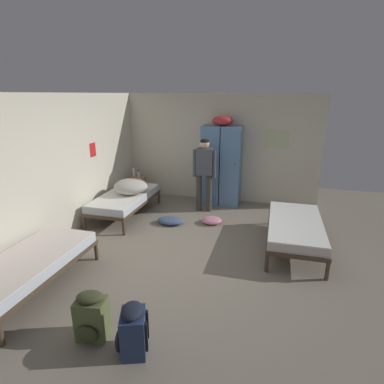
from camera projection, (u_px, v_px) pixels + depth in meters
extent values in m
plane|color=gray|center=(188.00, 250.00, 5.28)|extent=(8.89, 8.89, 0.00)
cube|color=beige|center=(219.00, 148.00, 7.47)|extent=(4.70, 0.06, 2.56)
cube|color=beige|center=(61.00, 168.00, 5.46)|extent=(0.06, 5.56, 2.56)
cube|color=beige|center=(277.00, 139.00, 7.03)|extent=(0.55, 0.01, 0.40)
cube|color=red|center=(93.00, 150.00, 6.30)|extent=(0.01, 0.20, 0.28)
cube|color=#5B84B2|center=(212.00, 165.00, 7.32)|extent=(0.44, 0.52, 1.85)
cylinder|color=black|center=(215.00, 163.00, 7.00)|extent=(0.02, 0.03, 0.02)
cube|color=#5B84B2|center=(231.00, 166.00, 7.21)|extent=(0.44, 0.52, 1.85)
cylinder|color=black|center=(235.00, 164.00, 6.89)|extent=(0.02, 0.03, 0.02)
ellipsoid|color=red|center=(223.00, 121.00, 6.95)|extent=(0.48, 0.36, 0.22)
cylinder|color=#99704C|center=(129.00, 189.00, 7.74)|extent=(0.03, 0.03, 0.55)
cylinder|color=#99704C|center=(141.00, 190.00, 7.65)|extent=(0.03, 0.03, 0.55)
cylinder|color=#99704C|center=(133.00, 186.00, 7.99)|extent=(0.03, 0.03, 0.55)
cylinder|color=#99704C|center=(146.00, 187.00, 7.90)|extent=(0.03, 0.03, 0.55)
cube|color=#99704C|center=(137.00, 191.00, 7.84)|extent=(0.38, 0.30, 0.02)
cube|color=#99704C|center=(137.00, 177.00, 7.73)|extent=(0.38, 0.30, 0.02)
cylinder|color=#473828|center=(84.00, 223.00, 6.00)|extent=(0.06, 0.06, 0.28)
cylinder|color=#473828|center=(124.00, 228.00, 5.79)|extent=(0.06, 0.06, 0.28)
cylinder|color=#473828|center=(127.00, 195.00, 7.69)|extent=(0.06, 0.06, 0.28)
cylinder|color=#473828|center=(159.00, 198.00, 7.48)|extent=(0.06, 0.06, 0.28)
cube|color=#473828|center=(125.00, 202.00, 6.69)|extent=(0.90, 1.90, 0.06)
cube|color=silver|center=(125.00, 197.00, 6.66)|extent=(0.87, 1.84, 0.14)
cube|color=white|center=(125.00, 194.00, 6.63)|extent=(0.86, 1.82, 0.01)
cylinder|color=#473828|center=(314.00, 222.00, 6.08)|extent=(0.06, 0.06, 0.28)
cylinder|color=#473828|center=(270.00, 217.00, 6.29)|extent=(0.06, 0.06, 0.28)
cylinder|color=#473828|center=(327.00, 271.00, 4.38)|extent=(0.06, 0.06, 0.28)
cylinder|color=#473828|center=(267.00, 263.00, 4.59)|extent=(0.06, 0.06, 0.28)
cube|color=#473828|center=(295.00, 231.00, 5.28)|extent=(0.90, 1.90, 0.06)
cube|color=silver|center=(295.00, 225.00, 5.25)|extent=(0.87, 1.84, 0.14)
cube|color=white|center=(296.00, 221.00, 5.23)|extent=(0.86, 1.82, 0.01)
cylinder|color=#473828|center=(0.00, 334.00, 3.23)|extent=(0.06, 0.06, 0.28)
cylinder|color=#473828|center=(51.00, 245.00, 5.13)|extent=(0.06, 0.06, 0.28)
cylinder|color=#473828|center=(96.00, 252.00, 4.92)|extent=(0.06, 0.06, 0.28)
cube|color=#473828|center=(30.00, 269.00, 4.13)|extent=(0.90, 1.90, 0.06)
cube|color=silver|center=(29.00, 262.00, 4.10)|extent=(0.87, 1.84, 0.14)
cube|color=silver|center=(28.00, 257.00, 4.08)|extent=(0.86, 1.82, 0.01)
ellipsoid|color=#B7B2A8|center=(131.00, 186.00, 6.64)|extent=(0.72, 0.73, 0.31)
cylinder|color=#3D3833|center=(209.00, 193.00, 6.91)|extent=(0.12, 0.12, 0.85)
cylinder|color=#3D3833|center=(199.00, 193.00, 6.94)|extent=(0.12, 0.12, 0.85)
cube|color=#474C56|center=(204.00, 162.00, 6.71)|extent=(0.37, 0.24, 0.58)
cylinder|color=#474C56|center=(214.00, 164.00, 6.69)|extent=(0.08, 0.08, 0.60)
cylinder|color=#474C56|center=(195.00, 163.00, 6.76)|extent=(0.08, 0.08, 0.60)
sphere|color=#DBAD89|center=(205.00, 144.00, 6.59)|extent=(0.21, 0.21, 0.21)
ellipsoid|color=black|center=(205.00, 141.00, 6.58)|extent=(0.20, 0.20, 0.11)
cylinder|color=white|center=(134.00, 172.00, 7.73)|extent=(0.06, 0.06, 0.22)
cylinder|color=#2666B2|center=(133.00, 167.00, 7.70)|extent=(0.03, 0.03, 0.03)
cylinder|color=beige|center=(138.00, 174.00, 7.65)|extent=(0.06, 0.06, 0.14)
cylinder|color=black|center=(138.00, 171.00, 7.63)|extent=(0.03, 0.03, 0.03)
cube|color=#566038|center=(92.00, 318.00, 3.33)|extent=(0.35, 0.29, 0.46)
ellipsoid|color=#383D23|center=(87.00, 335.00, 3.21)|extent=(0.25, 0.12, 0.20)
ellipsoid|color=#383D23|center=(90.00, 297.00, 3.25)|extent=(0.32, 0.26, 0.10)
cube|color=black|center=(89.00, 308.00, 3.46)|extent=(0.05, 0.03, 0.32)
cube|color=black|center=(105.00, 309.00, 3.44)|extent=(0.05, 0.03, 0.32)
cube|color=navy|center=(134.00, 333.00, 3.13)|extent=(0.33, 0.38, 0.46)
ellipsoid|color=black|center=(119.00, 341.00, 3.14)|extent=(0.16, 0.25, 0.20)
ellipsoid|color=black|center=(132.00, 311.00, 3.05)|extent=(0.30, 0.34, 0.10)
cube|color=black|center=(147.00, 324.00, 3.21)|extent=(0.04, 0.06, 0.32)
cube|color=black|center=(146.00, 337.00, 3.05)|extent=(0.04, 0.06, 0.32)
ellipsoid|color=pink|center=(212.00, 220.00, 6.34)|extent=(0.41, 0.37, 0.13)
ellipsoid|color=#42567A|center=(170.00, 221.00, 6.32)|extent=(0.55, 0.37, 0.13)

